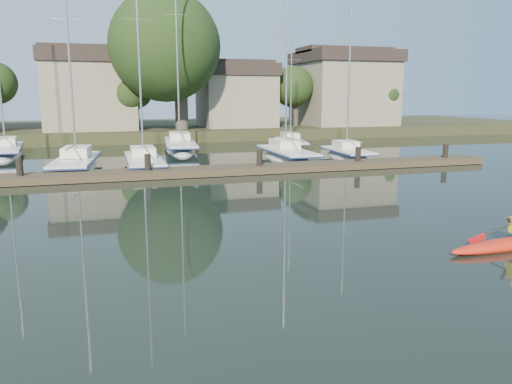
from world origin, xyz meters
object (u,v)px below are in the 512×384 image
object	(u,v)px
dock	(206,171)
sailboat_7	(291,149)
sailboat_1	(77,172)
sailboat_3	(287,162)
sailboat_4	(347,160)
sailboat_5	(6,158)
sailboat_2	(144,170)
sailboat_6	(180,152)

from	to	relation	value
dock	sailboat_7	bearing A→B (deg)	52.17
sailboat_1	sailboat_3	xyz separation A→B (m)	(13.12, 0.75, -0.01)
dock	sailboat_4	bearing A→B (deg)	22.58
dock	sailboat_4	size ratio (longest dim) A/B	3.09
sailboat_4	sailboat_5	xyz separation A→B (m)	(-22.33, 8.30, -0.01)
sailboat_1	sailboat_3	size ratio (longest dim) A/B	1.06
dock	sailboat_7	distance (m)	15.54
sailboat_1	sailboat_2	distance (m)	3.79
sailboat_5	sailboat_3	bearing A→B (deg)	-28.70
sailboat_2	sailboat_7	xyz separation A→B (m)	(12.44, 8.46, 0.00)
sailboat_7	sailboat_5	bearing A→B (deg)	-169.80
sailboat_2	sailboat_6	world-z (taller)	sailboat_6
sailboat_5	sailboat_1	bearing A→B (deg)	-64.92
sailboat_5	sailboat_6	xyz separation A→B (m)	(12.28, 0.10, -0.01)
dock	sailboat_2	world-z (taller)	sailboat_2
dock	sailboat_2	distance (m)	4.81
sailboat_3	sailboat_6	bearing A→B (deg)	127.62
sailboat_3	sailboat_6	size ratio (longest dim) A/B	0.78
sailboat_4	sailboat_6	size ratio (longest dim) A/B	0.64
sailboat_3	sailboat_2	bearing A→B (deg)	-172.17
dock	sailboat_6	world-z (taller)	sailboat_6
sailboat_3	sailboat_7	xyz separation A→B (m)	(3.08, 7.29, 0.02)
sailboat_5	sailboat_7	size ratio (longest dim) A/B	1.26
sailboat_1	sailboat_3	distance (m)	13.15
sailboat_5	dock	bearing A→B (deg)	-52.99
dock	sailboat_5	xyz separation A→B (m)	(-11.72, 12.71, -0.39)
sailboat_3	sailboat_7	distance (m)	7.91
sailboat_2	sailboat_7	distance (m)	15.04
sailboat_2	sailboat_5	distance (m)	12.53
sailboat_1	sailboat_5	distance (m)	9.87
sailboat_3	sailboat_7	size ratio (longest dim) A/B	1.12
sailboat_1	sailboat_4	distance (m)	17.29
sailboat_1	sailboat_5	bearing A→B (deg)	126.22
sailboat_1	sailboat_4	bearing A→B (deg)	6.10
sailboat_1	sailboat_5	size ratio (longest dim) A/B	0.94
sailboat_1	sailboat_2	size ratio (longest dim) A/B	0.99
dock	sailboat_1	xyz separation A→B (m)	(-6.67, 4.23, -0.40)
sailboat_4	sailboat_1	bearing A→B (deg)	-175.65
sailboat_3	sailboat_4	world-z (taller)	sailboat_3
sailboat_3	sailboat_7	world-z (taller)	sailboat_3
sailboat_6	sailboat_3	bearing A→B (deg)	-47.34
sailboat_6	sailboat_7	distance (m)	8.99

